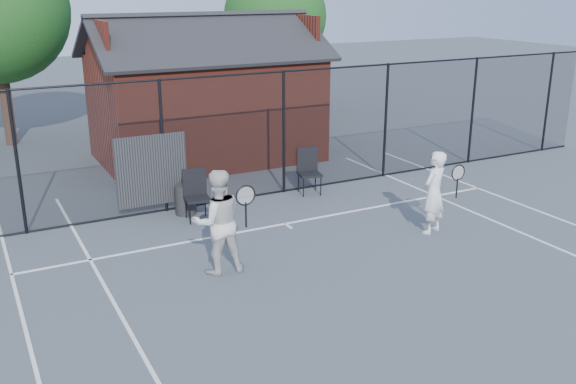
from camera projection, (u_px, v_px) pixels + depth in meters
name	position (u px, v px, depth m)	size (l,w,h in m)	color
ground	(363.00, 278.00, 11.27)	(80.00, 80.00, 0.00)	#4D5458
court_lines	(410.00, 310.00, 10.15)	(11.02, 18.00, 0.01)	white
fence	(234.00, 141.00, 14.90)	(22.04, 3.00, 3.00)	black
clubhouse	(206.00, 104.00, 18.58)	(6.50, 4.36, 4.19)	maroon
tree_right	(275.00, 17.00, 24.77)	(3.97, 3.97, 5.70)	#351F15
player_front	(434.00, 192.00, 13.08)	(0.83, 0.67, 1.73)	white
player_back	(218.00, 222.00, 11.24)	(1.06, 0.80, 1.90)	silver
chair_left	(197.00, 196.00, 13.87)	(0.52, 0.54, 1.09)	black
chair_right	(310.00, 172.00, 15.64)	(0.53, 0.55, 1.10)	black
waste_bin	(186.00, 199.00, 14.30)	(0.47, 0.47, 0.69)	black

